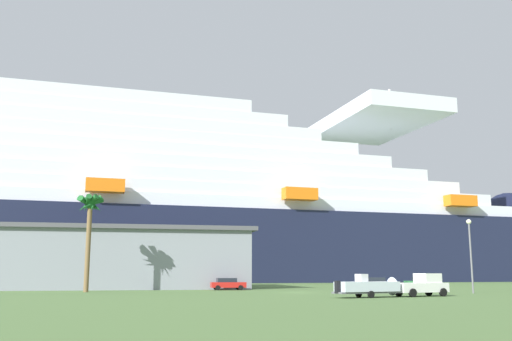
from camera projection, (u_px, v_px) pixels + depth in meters
name	position (u px, v px, depth m)	size (l,w,h in m)	color
ground_plane	(244.00, 287.00, 95.66)	(600.00, 600.00, 0.00)	#4C6B38
cruise_ship	(99.00, 209.00, 139.56)	(300.73, 61.29, 63.52)	#191E38
terminal_building	(105.00, 259.00, 88.24)	(42.66, 26.97, 8.70)	gray
pickup_truck	(422.00, 285.00, 56.02)	(5.91, 3.27, 2.20)	white
small_boat_on_trailer	(373.00, 287.00, 53.53)	(8.45, 3.39, 2.15)	#595960
palm_tree	(90.00, 212.00, 70.00)	(3.31, 3.32, 11.72)	brown
street_lamp	(470.00, 245.00, 65.40)	(0.56, 0.56, 8.30)	slate
parked_car_red_hatchback	(228.00, 284.00, 76.98)	(4.64, 2.08, 1.58)	red
parked_car_black_coupe	(377.00, 282.00, 88.63)	(4.90, 2.64, 1.58)	black
parked_car_green_wagon	(420.00, 282.00, 91.15)	(4.83, 2.43, 1.58)	#2D723F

